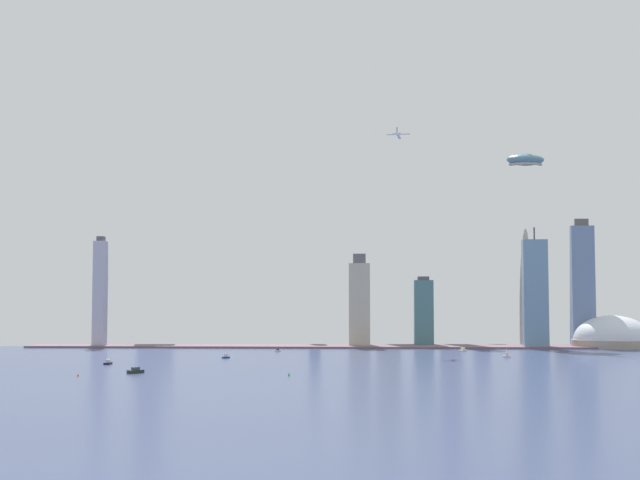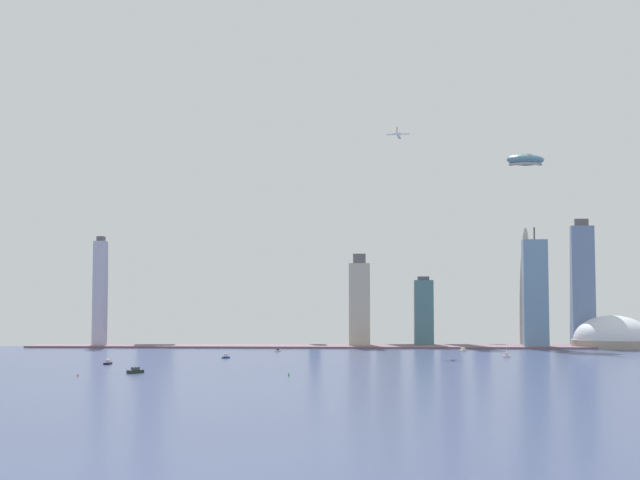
% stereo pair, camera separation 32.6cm
% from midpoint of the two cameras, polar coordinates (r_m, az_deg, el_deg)
% --- Properties ---
extents(ground_plane, '(6000.00, 6000.00, 0.00)m').
position_cam_midpoint_polar(ground_plane, '(429.98, 0.79, -10.15)').
color(ground_plane, navy).
extents(waterfront_pier, '(687.44, 69.45, 2.17)m').
position_cam_midpoint_polar(waterfront_pier, '(979.87, 2.00, -6.65)').
color(waterfront_pier, '#755965').
rests_on(waterfront_pier, ground).
extents(observation_tower, '(47.61, 47.61, 322.22)m').
position_cam_midpoint_polar(observation_tower, '(1034.86, 12.60, 2.57)').
color(observation_tower, '#B5AD97').
rests_on(observation_tower, ground).
extents(stadium_dome, '(84.66, 84.66, 51.12)m').
position_cam_midpoint_polar(stadium_dome, '(1013.39, 17.80, -5.99)').
color(stadium_dome, '#A49483').
rests_on(stadium_dome, ground).
extents(skyscraper_0, '(24.42, 13.64, 181.79)m').
position_cam_midpoint_polar(skyscraper_0, '(1033.19, 8.13, -1.67)').
color(skyscraper_0, '#AAAFC8').
rests_on(skyscraper_0, ground).
extents(skyscraper_1, '(24.88, 23.68, 139.32)m').
position_cam_midpoint_polar(skyscraper_1, '(1040.04, 16.01, -2.71)').
color(skyscraper_1, '#687FA5').
rests_on(skyscraper_1, ground).
extents(skyscraper_2, '(12.12, 17.25, 119.69)m').
position_cam_midpoint_polar(skyscraper_2, '(1020.24, -13.59, -3.23)').
color(skyscraper_2, '#AFB0C8').
rests_on(skyscraper_2, ground).
extents(skyscraper_3, '(20.78, 24.71, 76.14)m').
position_cam_midpoint_polar(skyscraper_3, '(1005.98, 6.47, -4.53)').
color(skyscraper_3, '#457279').
rests_on(skyscraper_3, ground).
extents(skyscraper_4, '(18.81, 12.89, 79.38)m').
position_cam_midpoint_polar(skyscraper_4, '(1070.33, 10.03, -4.49)').
color(skyscraper_4, '#9095BB').
rests_on(skyscraper_4, ground).
extents(skyscraper_5, '(22.87, 15.16, 175.83)m').
position_cam_midpoint_polar(skyscraper_5, '(1106.08, -10.66, -2.07)').
color(skyscraper_5, '#9097B9').
rests_on(skyscraper_5, ground).
extents(skyscraper_6, '(22.56, 21.97, 100.15)m').
position_cam_midpoint_polar(skyscraper_6, '(985.22, 2.48, -3.97)').
color(skyscraper_6, '#B7B19E').
rests_on(skyscraper_6, ground).
extents(skyscraper_7, '(25.43, 13.01, 126.17)m').
position_cam_midpoint_polar(skyscraper_7, '(975.07, 13.29, -3.29)').
color(skyscraper_7, '#688CAA').
rests_on(skyscraper_7, ground).
extents(skyscraper_8, '(12.00, 21.84, 61.88)m').
position_cam_midpoint_polar(skyscraper_8, '(1017.23, -0.31, -5.03)').
color(skyscraper_8, '#45638E').
rests_on(skyscraper_8, ground).
extents(skyscraper_9, '(27.11, 15.45, 84.46)m').
position_cam_midpoint_polar(skyscraper_9, '(1034.18, -9.89, -4.75)').
color(skyscraper_9, '#98ADC2').
rests_on(skyscraper_9, ground).
extents(skyscraper_10, '(27.56, 24.00, 139.82)m').
position_cam_midpoint_polar(skyscraper_10, '(1061.33, 4.28, -2.73)').
color(skyscraper_10, '#BBB7A1').
rests_on(skyscraper_10, ground).
extents(skyscraper_11, '(12.30, 21.75, 50.43)m').
position_cam_midpoint_polar(skyscraper_11, '(1084.65, 14.84, -4.99)').
color(skyscraper_11, '#686159').
rests_on(skyscraper_11, ground).
extents(boat_0, '(8.83, 11.92, 3.69)m').
position_cam_midpoint_polar(boat_0, '(905.72, 8.91, -6.81)').
color(boat_0, beige).
rests_on(boat_0, ground).
extents(boat_1, '(4.95, 8.55, 3.16)m').
position_cam_midpoint_polar(boat_1, '(891.22, -2.67, -6.91)').
color(boat_1, beige).
rests_on(boat_1, ground).
extents(boat_2, '(5.12, 11.78, 9.43)m').
position_cam_midpoint_polar(boat_2, '(719.68, -13.12, -7.47)').
color(boat_2, '#191536').
rests_on(boat_2, ground).
extents(boat_3, '(10.11, 12.24, 9.56)m').
position_cam_midpoint_polar(boat_3, '(623.60, -11.47, -8.02)').
color(boat_3, '#1F2A26').
rests_on(boat_3, ground).
extents(boat_4, '(6.44, 6.85, 8.09)m').
position_cam_midpoint_polar(boat_4, '(784.53, -5.91, -7.25)').
color(boat_4, navy).
rests_on(boat_4, ground).
extents(boat_5, '(7.39, 4.77, 10.00)m').
position_cam_midpoint_polar(boat_5, '(809.52, 11.57, -7.09)').
color(boat_5, white).
rests_on(boat_5, ground).
extents(channel_buoy_0, '(1.54, 1.54, 1.55)m').
position_cam_midpoint_polar(channel_buoy_0, '(606.59, -14.90, -8.16)').
color(channel_buoy_0, '#E54C19').
rests_on(channel_buoy_0, ground).
extents(channel_buoy_1, '(1.34, 1.34, 2.38)m').
position_cam_midpoint_polar(channel_buoy_1, '(589.71, -1.97, -8.37)').
color(channel_buoy_1, green).
rests_on(channel_buoy_1, ground).
extents(channel_buoy_2, '(1.52, 1.52, 2.38)m').
position_cam_midpoint_polar(channel_buoy_2, '(806.97, 2.25, -7.20)').
color(channel_buoy_2, yellow).
rests_on(channel_buoy_2, ground).
extents(airplane, '(24.09, 26.54, 7.96)m').
position_cam_midpoint_polar(airplane, '(936.52, 4.91, 6.53)').
color(airplane, silver).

